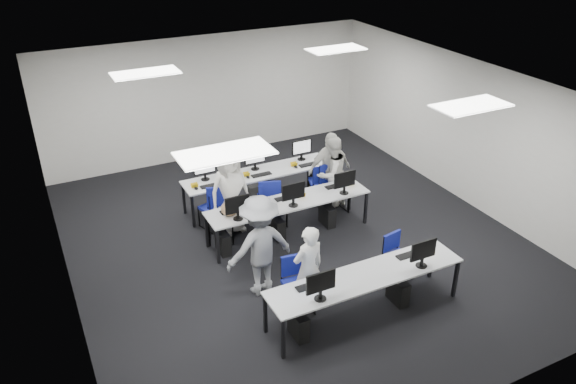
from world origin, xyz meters
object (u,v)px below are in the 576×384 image
chair_1 (397,265)px  photographer (260,246)px  chair_0 (298,294)px  chair_5 (213,215)px  chair_4 (333,197)px  chair_3 (272,213)px  student_1 (331,173)px  student_2 (230,191)px  student_3 (329,170)px  chair_7 (320,190)px  desk_mid (289,204)px  chair_6 (269,205)px  student_0 (308,269)px  desk_front (366,278)px  chair_2 (221,224)px

chair_1 → photographer: photographer is taller
chair_0 → chair_5: 2.97m
chair_4 → chair_3: bearing=177.9°
student_1 → student_2: bearing=-19.8°
student_1 → student_3: (0.02, 0.11, 0.03)m
chair_7 → student_2: size_ratio=0.53×
chair_3 → chair_7: (1.32, 0.42, 0.02)m
desk_mid → student_1: size_ratio=2.05×
chair_1 → chair_5: bearing=116.2°
chair_0 → student_2: 2.75m
student_3 → chair_7: bearing=124.9°
desk_mid → chair_7: size_ratio=3.48×
desk_mid → chair_6: (-0.07, 0.74, -0.39)m
chair_0 → student_3: bearing=58.2°
chair_0 → photographer: photographer is taller
chair_7 → chair_6: bearing=-157.3°
chair_1 → student_3: (0.27, 2.77, 0.56)m
student_0 → chair_4: bearing=-134.6°
chair_5 → student_1: student_1 is taller
desk_front → chair_7: size_ratio=3.48×
chair_0 → student_3: 3.53m
student_3 → photographer: (-2.49, -2.05, 0.06)m
chair_1 → chair_6: size_ratio=0.88×
desk_front → chair_7: 3.69m
student_1 → desk_mid: bearing=7.1°
chair_2 → student_1: 2.53m
student_1 → chair_3: bearing=-12.3°
photographer → student_3: bearing=-143.8°
chair_3 → chair_6: size_ratio=0.92×
chair_1 → chair_4: size_ratio=0.83×
chair_4 → chair_0: bearing=-132.6°
chair_0 → photographer: size_ratio=0.51×
chair_1 → chair_2: chair_2 is taller
chair_4 → desk_mid: bearing=-162.3°
chair_4 → chair_5: 2.51m
chair_6 → student_1: student_1 is taller
student_0 → chair_6: bearing=-109.5°
chair_2 → student_3: student_3 is taller
chair_4 → chair_5: bearing=167.2°
chair_3 → photographer: (-1.06, -1.79, 0.60)m
chair_7 → student_2: (-2.11, -0.21, 0.57)m
chair_1 → chair_5: chair_5 is taller
chair_1 → student_0: (-1.74, -0.02, 0.49)m
student_3 → chair_5: bearing=177.3°
desk_front → chair_6: bearing=91.2°
desk_front → chair_4: (1.26, 3.05, -0.37)m
chair_6 → student_1: bearing=14.2°
chair_5 → photographer: bearing=-106.8°
desk_front → chair_1: 1.23m
chair_2 → student_3: bearing=24.5°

